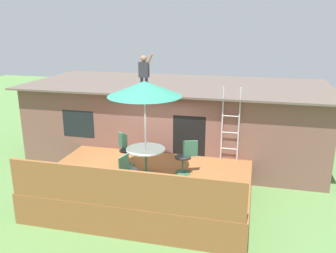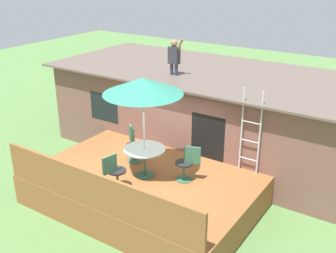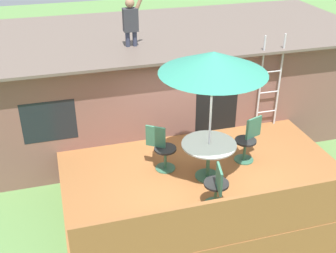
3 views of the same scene
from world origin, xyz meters
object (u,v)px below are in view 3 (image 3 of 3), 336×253
object	(u,v)px
patio_chair_right	(248,140)
patio_umbrella	(213,62)
step_ladder	(270,82)
patio_chair_left	(162,148)
patio_table	(209,151)
patio_chair_near	(217,186)
person_figure	(131,19)

from	to	relation	value
patio_chair_right	patio_umbrella	bearing A→B (deg)	0.00
step_ladder	patio_chair_left	world-z (taller)	step_ladder
patio_table	patio_chair_near	size ratio (longest dim) A/B	1.13
step_ladder	person_figure	world-z (taller)	person_figure
step_ladder	patio_chair_left	distance (m)	3.12
patio_umbrella	patio_chair_near	world-z (taller)	patio_umbrella
patio_table	patio_chair_near	bearing A→B (deg)	-101.65
patio_table	patio_chair_near	xyz separation A→B (m)	(-0.19, -0.92, -0.13)
patio_table	step_ladder	bearing A→B (deg)	38.10
patio_umbrella	patio_chair_right	world-z (taller)	patio_umbrella
patio_table	patio_umbrella	world-z (taller)	patio_umbrella
patio_chair_left	step_ladder	bearing A→B (deg)	55.73
patio_table	person_figure	xyz separation A→B (m)	(-0.86, 2.70, 1.89)
patio_table	step_ladder	distance (m)	2.69
patio_table	patio_umbrella	distance (m)	1.76
person_figure	patio_chair_right	distance (m)	3.60
step_ladder	patio_chair_left	xyz separation A→B (m)	(-2.85, -1.09, -0.64)
patio_table	step_ladder	xyz separation A→B (m)	(2.08, 1.63, 0.51)
patio_table	person_figure	size ratio (longest dim) A/B	0.94
patio_umbrella	patio_chair_left	size ratio (longest dim) A/B	2.76
step_ladder	person_figure	distance (m)	3.42
patio_umbrella	patio_table	bearing A→B (deg)	110.56
person_figure	patio_umbrella	bearing A→B (deg)	-72.26
person_figure	patio_chair_right	size ratio (longest dim) A/B	1.21
patio_umbrella	patio_chair_near	distance (m)	2.11
patio_umbrella	step_ladder	bearing A→B (deg)	38.10
patio_table	patio_chair_right	size ratio (longest dim) A/B	1.13
patio_table	patio_chair_right	bearing A→B (deg)	20.38
patio_chair_near	step_ladder	bearing A→B (deg)	-29.96
patio_table	person_figure	world-z (taller)	person_figure
patio_umbrella	patio_chair_left	distance (m)	2.11
person_figure	patio_table	bearing A→B (deg)	-72.26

